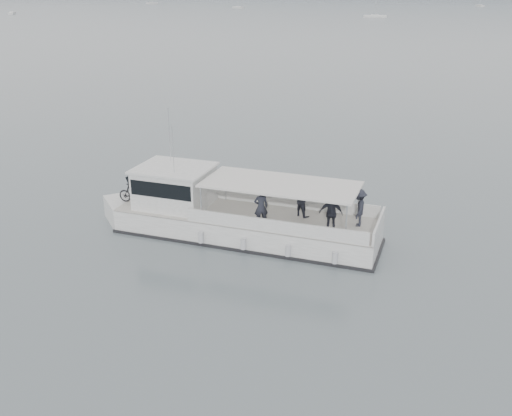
% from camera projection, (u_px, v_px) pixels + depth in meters
% --- Properties ---
extents(ground, '(1400.00, 1400.00, 0.00)m').
position_uv_depth(ground, '(284.00, 221.00, 29.88)').
color(ground, '#535D62').
rests_on(ground, ground).
extents(tour_boat, '(14.69, 4.67, 6.11)m').
position_uv_depth(tour_boat, '(222.00, 215.00, 28.02)').
color(tour_boat, white).
rests_on(tour_boat, ground).
extents(moored_fleet, '(411.38, 331.25, 10.00)m').
position_uv_depth(moored_fleet, '(446.00, 18.00, 201.42)').
color(moored_fleet, white).
rests_on(moored_fleet, ground).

